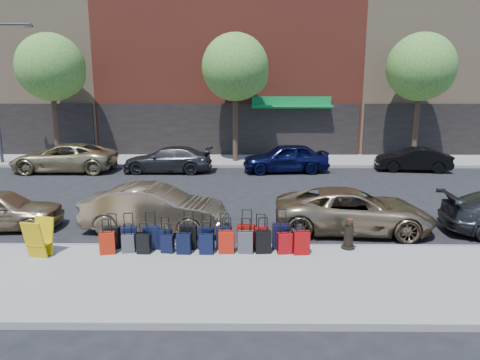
{
  "coord_description": "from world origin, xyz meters",
  "views": [
    {
      "loc": [
        1.0,
        -15.5,
        4.29
      ],
      "look_at": [
        0.87,
        -1.5,
        1.31
      ],
      "focal_mm": 32.0,
      "sensor_mm": 36.0,
      "label": 1
    }
  ],
  "objects_px": {
    "tree_center": "(238,69)",
    "bollard": "(349,233)",
    "suitcase_front_5": "(206,238)",
    "car_near_2": "(353,211)",
    "car_far_0": "(64,158)",
    "tree_left": "(53,69)",
    "car_near_1": "(154,209)",
    "car_far_1": "(168,160)",
    "car_far_2": "(285,158)",
    "car_far_3": "(413,160)",
    "tree_right": "(423,69)",
    "display_rack": "(39,238)",
    "fire_hydrant": "(349,235)"
  },
  "relations": [
    {
      "from": "car_near_1",
      "to": "car_far_3",
      "type": "xyz_separation_m",
      "value": [
        11.75,
        9.97,
        -0.08
      ]
    },
    {
      "from": "suitcase_front_5",
      "to": "bollard",
      "type": "bearing_deg",
      "value": 7.08
    },
    {
      "from": "suitcase_front_5",
      "to": "car_far_1",
      "type": "distance_m",
      "value": 11.85
    },
    {
      "from": "car_far_0",
      "to": "tree_left",
      "type": "bearing_deg",
      "value": -154.54
    },
    {
      "from": "tree_center",
      "to": "car_far_3",
      "type": "relative_size",
      "value": 1.91
    },
    {
      "from": "car_far_2",
      "to": "display_rack",
      "type": "bearing_deg",
      "value": -36.44
    },
    {
      "from": "display_rack",
      "to": "car_far_0",
      "type": "height_order",
      "value": "car_far_0"
    },
    {
      "from": "car_near_1",
      "to": "suitcase_front_5",
      "type": "bearing_deg",
      "value": -131.67
    },
    {
      "from": "tree_left",
      "to": "car_far_0",
      "type": "distance_m",
      "value": 5.58
    },
    {
      "from": "tree_right",
      "to": "fire_hydrant",
      "type": "height_order",
      "value": "tree_right"
    },
    {
      "from": "car_far_3",
      "to": "car_near_2",
      "type": "bearing_deg",
      "value": -22.22
    },
    {
      "from": "car_near_1",
      "to": "tree_left",
      "type": "bearing_deg",
      "value": 38.73
    },
    {
      "from": "car_near_2",
      "to": "car_far_0",
      "type": "distance_m",
      "value": 16.07
    },
    {
      "from": "fire_hydrant",
      "to": "car_far_1",
      "type": "relative_size",
      "value": 0.17
    },
    {
      "from": "suitcase_front_5",
      "to": "display_rack",
      "type": "height_order",
      "value": "suitcase_front_5"
    },
    {
      "from": "suitcase_front_5",
      "to": "car_far_2",
      "type": "distance_m",
      "value": 11.94
    },
    {
      "from": "car_far_1",
      "to": "fire_hydrant",
      "type": "bearing_deg",
      "value": 31.99
    },
    {
      "from": "display_rack",
      "to": "car_far_0",
      "type": "xyz_separation_m",
      "value": [
        -4.37,
        12.11,
        0.12
      ]
    },
    {
      "from": "tree_center",
      "to": "car_far_0",
      "type": "xyz_separation_m",
      "value": [
        -9.16,
        -2.75,
        -4.66
      ]
    },
    {
      "from": "car_far_1",
      "to": "suitcase_front_5",
      "type": "bearing_deg",
      "value": 15.95
    },
    {
      "from": "tree_right",
      "to": "car_far_2",
      "type": "distance_m",
      "value": 9.63
    },
    {
      "from": "bollard",
      "to": "car_far_2",
      "type": "relative_size",
      "value": 0.18
    },
    {
      "from": "car_near_1",
      "to": "car_near_2",
      "type": "bearing_deg",
      "value": -84.14
    },
    {
      "from": "tree_left",
      "to": "car_far_2",
      "type": "height_order",
      "value": "tree_left"
    },
    {
      "from": "fire_hydrant",
      "to": "car_near_2",
      "type": "height_order",
      "value": "car_near_2"
    },
    {
      "from": "tree_left",
      "to": "fire_hydrant",
      "type": "xyz_separation_m",
      "value": [
        13.63,
        -14.24,
        -4.89
      ]
    },
    {
      "from": "suitcase_front_5",
      "to": "car_near_1",
      "type": "xyz_separation_m",
      "value": [
        -1.76,
        1.9,
        0.26
      ]
    },
    {
      "from": "tree_right",
      "to": "bollard",
      "type": "xyz_separation_m",
      "value": [
        -7.35,
        -14.27,
        -4.84
      ]
    },
    {
      "from": "tree_center",
      "to": "bollard",
      "type": "relative_size",
      "value": 8.86
    },
    {
      "from": "fire_hydrant",
      "to": "display_rack",
      "type": "xyz_separation_m",
      "value": [
        -7.92,
        -0.62,
        0.11
      ]
    },
    {
      "from": "car_far_2",
      "to": "fire_hydrant",
      "type": "bearing_deg",
      "value": -2.16
    },
    {
      "from": "tree_left",
      "to": "car_far_3",
      "type": "relative_size",
      "value": 1.91
    },
    {
      "from": "tree_right",
      "to": "display_rack",
      "type": "relative_size",
      "value": 7.56
    },
    {
      "from": "car_near_2",
      "to": "tree_left",
      "type": "bearing_deg",
      "value": 53.6
    },
    {
      "from": "car_near_2",
      "to": "car_far_0",
      "type": "bearing_deg",
      "value": 57.85
    },
    {
      "from": "tree_center",
      "to": "car_far_1",
      "type": "xyz_separation_m",
      "value": [
        -3.64,
        -2.86,
        -4.74
      ]
    },
    {
      "from": "suitcase_front_5",
      "to": "car_near_2",
      "type": "relative_size",
      "value": 0.21
    },
    {
      "from": "tree_center",
      "to": "tree_right",
      "type": "bearing_deg",
      "value": 0.0
    },
    {
      "from": "tree_left",
      "to": "car_far_1",
      "type": "bearing_deg",
      "value": -22.66
    },
    {
      "from": "tree_center",
      "to": "bollard",
      "type": "height_order",
      "value": "tree_center"
    },
    {
      "from": "tree_right",
      "to": "suitcase_front_5",
      "type": "distance_m",
      "value": 18.8
    },
    {
      "from": "bollard",
      "to": "car_far_3",
      "type": "relative_size",
      "value": 0.22
    },
    {
      "from": "tree_center",
      "to": "car_far_1",
      "type": "relative_size",
      "value": 1.57
    },
    {
      "from": "tree_left",
      "to": "suitcase_front_5",
      "type": "height_order",
      "value": "tree_left"
    },
    {
      "from": "car_far_0",
      "to": "car_far_2",
      "type": "height_order",
      "value": "car_far_2"
    },
    {
      "from": "tree_right",
      "to": "car_far_2",
      "type": "bearing_deg",
      "value": -160.53
    },
    {
      "from": "car_far_1",
      "to": "bollard",
      "type": "bearing_deg",
      "value": 31.97
    },
    {
      "from": "tree_center",
      "to": "car_far_3",
      "type": "xyz_separation_m",
      "value": [
        9.36,
        -2.45,
        -4.78
      ]
    },
    {
      "from": "tree_left",
      "to": "car_near_2",
      "type": "height_order",
      "value": "tree_left"
    },
    {
      "from": "car_near_2",
      "to": "car_far_1",
      "type": "bearing_deg",
      "value": 42.35
    }
  ]
}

